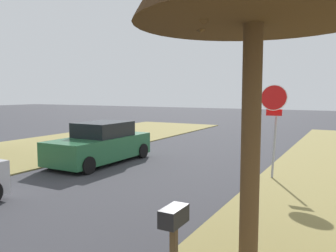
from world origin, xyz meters
TOP-DOWN VIEW (x-y plane):
  - stop_sign_far at (4.03, 14.05)m, footprint 0.81×0.68m
  - parked_sedan_green at (-2.39, 13.51)m, footprint 2.00×4.43m
  - curbside_mailbox at (4.32, 6.73)m, footprint 0.22×0.44m

SIDE VIEW (x-z plane):
  - parked_sedan_green at x=-2.39m, z-range -0.06..1.51m
  - curbside_mailbox at x=4.32m, z-range 0.42..1.69m
  - stop_sign_far at x=4.03m, z-range 0.69..3.61m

